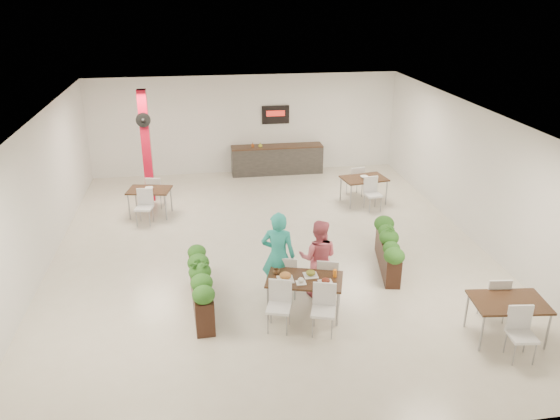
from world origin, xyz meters
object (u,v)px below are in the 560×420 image
at_px(diner_man, 278,256).
at_px(planter_left, 201,284).
at_px(main_table, 304,284).
at_px(side_table_b, 364,182).
at_px(side_table_a, 150,194).
at_px(planter_right, 388,248).
at_px(diner_woman, 318,258).
at_px(service_counter, 277,159).
at_px(red_column, 146,145).
at_px(side_table_c, 508,307).

relative_size(diner_man, planter_left, 0.87).
bearing_deg(main_table, side_table_b, 62.62).
height_order(main_table, planter_left, planter_left).
relative_size(planter_left, side_table_a, 1.26).
distance_m(planter_right, side_table_a, 6.61).
height_order(main_table, diner_woman, diner_woman).
bearing_deg(planter_left, service_counter, 71.53).
xyz_separation_m(service_counter, side_table_b, (2.06, -3.02, 0.14)).
xyz_separation_m(main_table, side_table_b, (2.80, 5.40, -0.00)).
height_order(service_counter, planter_right, service_counter).
xyz_separation_m(red_column, side_table_a, (0.08, -1.20, -1.02)).
xyz_separation_m(diner_man, side_table_c, (3.75, -1.96, -0.29)).
relative_size(red_column, diner_woman, 1.98).
bearing_deg(planter_left, red_column, 102.48).
xyz_separation_m(service_counter, side_table_a, (-3.92, -3.06, 0.13)).
relative_size(main_table, side_table_a, 1.14).
relative_size(main_table, diner_man, 1.04).
distance_m(planter_right, side_table_b, 3.96).
height_order(diner_man, side_table_b, diner_man).
bearing_deg(side_table_a, planter_right, -24.50).
bearing_deg(planter_left, side_table_c, -18.71).
bearing_deg(side_table_b, diner_woman, -125.72).
bearing_deg(side_table_b, planter_right, -108.15).
bearing_deg(side_table_b, side_table_a, 171.31).
bearing_deg(planter_right, diner_woman, -154.58).
xyz_separation_m(service_counter, diner_man, (-1.13, -7.77, 0.43)).
relative_size(service_counter, main_table, 1.57).
bearing_deg(planter_left, main_table, -14.00).
distance_m(diner_woman, planter_right, 1.97).
height_order(red_column, side_table_b, red_column).
xyz_separation_m(service_counter, main_table, (-0.74, -8.42, 0.14)).
bearing_deg(side_table_c, planter_right, 119.56).
relative_size(red_column, side_table_b, 1.92).
height_order(planter_right, side_table_a, planter_right).
height_order(service_counter, diner_woman, service_counter).
xyz_separation_m(diner_woman, side_table_c, (2.95, -1.96, -0.18)).
bearing_deg(service_counter, main_table, -95.01).
xyz_separation_m(planter_right, side_table_c, (1.19, -2.80, 0.13)).
bearing_deg(planter_right, side_table_c, -66.88).
xyz_separation_m(planter_right, side_table_a, (-5.35, 3.87, 0.12)).
height_order(diner_man, planter_left, diner_man).
xyz_separation_m(diner_woman, planter_right, (1.76, 0.84, -0.31)).
distance_m(service_counter, side_table_a, 4.97).
relative_size(planter_right, side_table_c, 1.17).
bearing_deg(side_table_a, red_column, 105.23).
distance_m(service_counter, diner_woman, 7.78).
distance_m(planter_right, side_table_c, 3.04).
relative_size(red_column, service_counter, 1.07).
bearing_deg(red_column, service_counter, 25.00).
distance_m(service_counter, side_table_c, 10.08).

